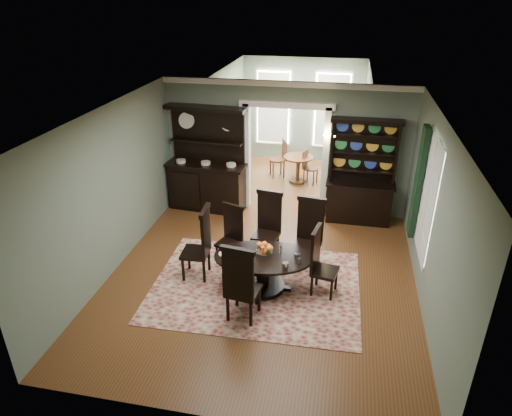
# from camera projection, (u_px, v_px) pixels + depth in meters

# --- Properties ---
(room) EXTENTS (5.51, 6.01, 3.01)m
(room) POSITION_uv_depth(u_px,v_px,m) (262.00, 200.00, 7.62)
(room) COLOR brown
(room) RESTS_ON ground
(parlor) EXTENTS (3.51, 3.50, 3.01)m
(parlor) POSITION_uv_depth(u_px,v_px,m) (299.00, 118.00, 12.48)
(parlor) COLOR brown
(parlor) RESTS_ON ground
(doorway_trim) EXTENTS (2.08, 0.25, 2.57)m
(doorway_trim) POSITION_uv_depth(u_px,v_px,m) (286.00, 143.00, 10.21)
(doorway_trim) COLOR white
(doorway_trim) RESTS_ON floor
(right_window) EXTENTS (0.15, 1.47, 2.12)m
(right_window) POSITION_uv_depth(u_px,v_px,m) (423.00, 191.00, 7.92)
(right_window) COLOR white
(right_window) RESTS_ON wall_right
(wall_sconce) EXTENTS (0.27, 0.21, 0.21)m
(wall_sconce) POSITION_uv_depth(u_px,v_px,m) (329.00, 136.00, 9.78)
(wall_sconce) COLOR #B76F30
(wall_sconce) RESTS_ON back_wall_right
(rug) EXTENTS (3.68, 2.85, 0.01)m
(rug) POSITION_uv_depth(u_px,v_px,m) (256.00, 285.00, 8.12)
(rug) COLOR maroon
(rug) RESTS_ON floor
(dining_table) EXTENTS (1.81, 1.74, 0.67)m
(dining_table) POSITION_uv_depth(u_px,v_px,m) (263.00, 266.00, 7.85)
(dining_table) COLOR black
(dining_table) RESTS_ON rug
(centerpiece) EXTENTS (1.45, 0.93, 0.24)m
(centerpiece) POSITION_uv_depth(u_px,v_px,m) (264.00, 250.00, 7.79)
(centerpiece) COLOR white
(centerpiece) RESTS_ON dining_table
(chair_far_left) EXTENTS (0.54, 0.53, 1.17)m
(chair_far_left) POSITION_uv_depth(u_px,v_px,m) (231.00, 232.00, 8.61)
(chair_far_left) COLOR black
(chair_far_left) RESTS_ON rug
(chair_far_mid) EXTENTS (0.56, 0.54, 1.34)m
(chair_far_mid) POSITION_uv_depth(u_px,v_px,m) (268.00, 223.00, 8.76)
(chair_far_mid) COLOR black
(chair_far_mid) RESTS_ON rug
(chair_far_right) EXTENTS (0.57, 0.55, 1.39)m
(chair_far_right) POSITION_uv_depth(u_px,v_px,m) (309.00, 232.00, 8.40)
(chair_far_right) COLOR black
(chair_far_right) RESTS_ON rug
(chair_end_left) EXTENTS (0.51, 0.54, 1.39)m
(chair_end_left) POSITION_uv_depth(u_px,v_px,m) (201.00, 242.00, 8.07)
(chair_end_left) COLOR black
(chair_end_left) RESTS_ON rug
(chair_end_right) EXTENTS (0.51, 0.53, 1.24)m
(chair_end_right) POSITION_uv_depth(u_px,v_px,m) (320.00, 260.00, 7.69)
(chair_end_right) COLOR black
(chair_end_right) RESTS_ON rug
(chair_near) EXTENTS (0.58, 0.56, 1.40)m
(chair_near) POSITION_uv_depth(u_px,v_px,m) (240.00, 282.00, 6.96)
(chair_near) COLOR black
(chair_near) RESTS_ON rug
(sideboard) EXTENTS (1.88, 0.80, 2.42)m
(sideboard) POSITION_uv_depth(u_px,v_px,m) (208.00, 174.00, 10.61)
(sideboard) COLOR black
(sideboard) RESTS_ON floor
(welsh_dresser) EXTENTS (1.49, 0.56, 2.32)m
(welsh_dresser) POSITION_uv_depth(u_px,v_px,m) (360.00, 186.00, 10.03)
(welsh_dresser) COLOR black
(welsh_dresser) RESTS_ON floor
(parlor_table) EXTENTS (0.78, 0.78, 0.72)m
(parlor_table) POSITION_uv_depth(u_px,v_px,m) (298.00, 165.00, 12.17)
(parlor_table) COLOR #572F19
(parlor_table) RESTS_ON parlor_floor
(parlor_chair_left) EXTENTS (0.49, 0.48, 1.03)m
(parlor_chair_left) POSITION_uv_depth(u_px,v_px,m) (280.00, 157.00, 12.51)
(parlor_chair_left) COLOR #572F19
(parlor_chair_left) RESTS_ON parlor_floor
(parlor_chair_right) EXTENTS (0.42, 0.41, 0.92)m
(parlor_chair_right) POSITION_uv_depth(u_px,v_px,m) (309.00, 166.00, 12.07)
(parlor_chair_right) COLOR #572F19
(parlor_chair_right) RESTS_ON parlor_floor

